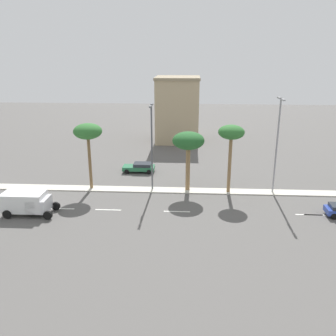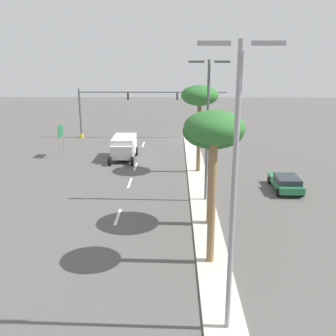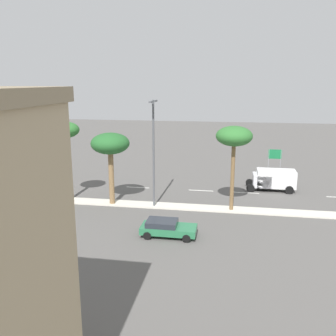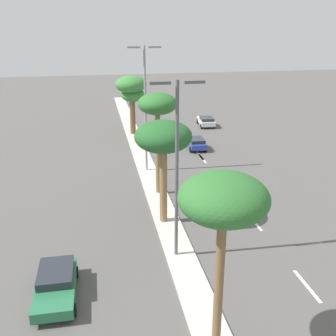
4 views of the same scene
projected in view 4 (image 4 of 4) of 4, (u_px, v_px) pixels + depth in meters
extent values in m
plane|color=#565451|center=(162.00, 209.00, 29.64)|extent=(160.00, 160.00, 0.00)
cube|color=beige|center=(147.00, 170.00, 37.36)|extent=(1.80, 75.69, 0.12)
cube|color=silver|center=(307.00, 286.00, 21.07)|extent=(0.20, 2.80, 0.01)
cube|color=silver|center=(254.00, 221.00, 27.88)|extent=(0.20, 2.80, 0.01)
cube|color=silver|center=(202.00, 158.00, 40.57)|extent=(0.20, 2.80, 0.01)
cube|color=silver|center=(200.00, 156.00, 41.37)|extent=(0.20, 2.80, 0.01)
cube|color=silver|center=(173.00, 122.00, 54.93)|extent=(0.20, 2.80, 0.01)
cylinder|color=brown|center=(219.00, 287.00, 15.67)|extent=(0.37, 0.37, 6.54)
ellipsoid|color=#2D6B2D|center=(224.00, 198.00, 14.31)|extent=(3.39, 3.39, 1.86)
cylinder|color=olive|center=(163.00, 185.00, 26.79)|extent=(0.52, 0.52, 5.48)
ellipsoid|color=#235B28|center=(163.00, 136.00, 25.59)|extent=(3.80, 3.80, 2.09)
cylinder|color=olive|center=(158.00, 153.00, 31.16)|extent=(0.40, 0.40, 6.78)
ellipsoid|color=#2D6B2D|center=(157.00, 104.00, 29.78)|extent=(3.03, 3.03, 1.67)
cylinder|color=brown|center=(134.00, 116.00, 48.62)|extent=(0.42, 0.42, 4.24)
ellipsoid|color=#387F38|center=(133.00, 95.00, 47.70)|extent=(2.92, 2.92, 1.61)
cylinder|color=brown|center=(132.00, 112.00, 48.09)|extent=(0.49, 0.49, 5.43)
ellipsoid|color=#387F38|center=(131.00, 84.00, 46.91)|extent=(3.73, 3.73, 2.05)
cylinder|color=#515459|center=(177.00, 174.00, 21.95)|extent=(0.20, 0.20, 10.37)
cube|color=#515459|center=(160.00, 83.00, 20.02)|extent=(1.10, 0.24, 0.16)
cube|color=#515459|center=(195.00, 82.00, 20.34)|extent=(1.10, 0.24, 0.16)
cylinder|color=gray|center=(145.00, 111.00, 35.23)|extent=(0.20, 0.20, 11.24)
cube|color=gray|center=(134.00, 47.00, 33.15)|extent=(1.10, 0.24, 0.16)
cube|color=gray|center=(155.00, 47.00, 33.46)|extent=(1.10, 0.24, 0.16)
cube|color=silver|center=(206.00, 121.00, 52.98)|extent=(2.11, 4.12, 0.58)
cube|color=#262B33|center=(207.00, 119.00, 52.35)|extent=(1.79, 2.31, 0.38)
cylinder|color=black|center=(198.00, 121.00, 54.30)|extent=(0.27, 0.66, 0.64)
cylinder|color=black|center=(210.00, 121.00, 54.47)|extent=(0.27, 0.66, 0.64)
cylinder|color=black|center=(202.00, 126.00, 51.70)|extent=(0.27, 0.66, 0.64)
cylinder|color=black|center=(214.00, 126.00, 51.87)|extent=(0.27, 0.66, 0.64)
cube|color=#2D47AD|center=(195.00, 143.00, 43.64)|extent=(1.83, 3.96, 0.58)
cube|color=#262B33|center=(197.00, 140.00, 43.02)|extent=(1.60, 2.20, 0.37)
cylinder|color=black|center=(186.00, 142.00, 44.89)|extent=(0.24, 0.65, 0.64)
cylinder|color=black|center=(200.00, 142.00, 45.12)|extent=(0.24, 0.65, 0.64)
cylinder|color=black|center=(191.00, 149.00, 42.36)|extent=(0.24, 0.65, 0.64)
cylinder|color=black|center=(205.00, 149.00, 42.59)|extent=(0.24, 0.65, 0.64)
cube|color=#287047|center=(56.00, 288.00, 20.01)|extent=(1.98, 4.45, 0.55)
cube|color=#262B33|center=(56.00, 273.00, 20.35)|extent=(1.77, 2.45, 0.44)
cylinder|color=black|center=(74.00, 310.00, 18.83)|extent=(0.22, 0.64, 0.64)
cylinder|color=black|center=(33.00, 315.00, 18.52)|extent=(0.22, 0.64, 0.64)
cylinder|color=black|center=(76.00, 272.00, 21.70)|extent=(0.22, 0.64, 0.64)
cylinder|color=black|center=(41.00, 276.00, 21.39)|extent=(0.22, 0.64, 0.64)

